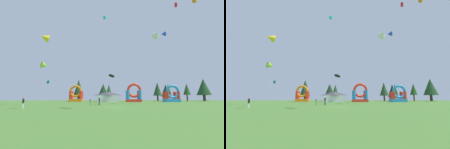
% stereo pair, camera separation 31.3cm
% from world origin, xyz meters
% --- Properties ---
extents(ground_plane, '(120.00, 120.00, 0.00)m').
position_xyz_m(ground_plane, '(0.00, 0.00, 0.00)').
color(ground_plane, '#47752D').
extents(kite_white_delta, '(7.24, 2.43, 20.38)m').
position_xyz_m(kite_white_delta, '(12.19, 12.49, 19.14)').
color(kite_white_delta, white).
rests_on(kite_white_delta, ground_plane).
extents(kite_orange_box, '(4.55, 5.54, 25.33)m').
position_xyz_m(kite_orange_box, '(19.35, 5.41, 24.76)').
color(kite_orange_box, orange).
rests_on(kite_orange_box, ground_plane).
extents(kite_black_parafoil, '(2.12, 2.47, 7.36)m').
position_xyz_m(kite_black_parafoil, '(-0.40, 8.69, 6.81)').
color(kite_black_parafoil, black).
rests_on(kite_black_parafoil, ground_plane).
extents(kite_blue_delta, '(1.70, 7.55, 22.84)m').
position_xyz_m(kite_blue_delta, '(16.76, 19.08, 21.97)').
color(kite_blue_delta, blue).
rests_on(kite_blue_delta, ground_plane).
extents(kite_cyan_box, '(6.36, 4.31, 28.27)m').
position_xyz_m(kite_cyan_box, '(-2.09, 20.16, 27.69)').
color(kite_cyan_box, '#19B7CC').
rests_on(kite_cyan_box, ground_plane).
extents(kite_lime_delta, '(2.10, 2.15, 9.39)m').
position_xyz_m(kite_lime_delta, '(-15.08, 5.61, 8.58)').
color(kite_lime_delta, '#8CD826').
rests_on(kite_lime_delta, ground_plane).
extents(kite_red_box, '(1.68, 8.72, 27.38)m').
position_xyz_m(kite_red_box, '(17.31, 10.63, 26.66)').
color(kite_red_box, red).
rests_on(kite_red_box, ground_plane).
extents(kite_yellow_delta, '(4.66, 5.03, 17.84)m').
position_xyz_m(kite_yellow_delta, '(-17.26, 10.21, 16.69)').
color(kite_yellow_delta, yellow).
rests_on(kite_yellow_delta, ground_plane).
extents(kite_teal_diamond, '(1.11, 1.62, 7.60)m').
position_xyz_m(kite_teal_diamond, '(-22.19, 28.57, 7.00)').
color(kite_teal_diamond, '#0C7F7A').
rests_on(kite_teal_diamond, ground_plane).
extents(person_left_edge, '(0.43, 0.43, 1.82)m').
position_xyz_m(person_left_edge, '(-3.25, 7.98, 1.08)').
color(person_left_edge, navy).
rests_on(person_left_edge, ground_plane).
extents(person_far_side, '(0.40, 0.40, 1.76)m').
position_xyz_m(person_far_side, '(-15.20, -1.84, 1.04)').
color(person_far_side, silver).
rests_on(person_far_side, ground_plane).
extents(person_midfield, '(0.30, 0.30, 1.55)m').
position_xyz_m(person_midfield, '(-5.37, 8.96, 0.92)').
color(person_midfield, '#33723F').
rests_on(person_midfield, ground_plane).
extents(inflatable_blue_arch, '(5.53, 3.91, 6.89)m').
position_xyz_m(inflatable_blue_arch, '(8.87, 30.08, 2.54)').
color(inflatable_blue_arch, red).
rests_on(inflatable_blue_arch, ground_plane).
extents(inflatable_red_slide, '(5.01, 3.87, 6.45)m').
position_xyz_m(inflatable_red_slide, '(-13.34, 34.61, 2.34)').
color(inflatable_red_slide, orange).
rests_on(inflatable_red_slide, ground_plane).
extents(inflatable_yellow_castle, '(5.36, 4.22, 6.33)m').
position_xyz_m(inflatable_yellow_castle, '(22.97, 29.28, 2.22)').
color(inflatable_yellow_castle, '#268CD8').
rests_on(inflatable_yellow_castle, ground_plane).
extents(festival_tent, '(7.78, 3.71, 3.85)m').
position_xyz_m(festival_tent, '(-0.79, 31.05, 1.92)').
color(festival_tent, silver).
rests_on(festival_tent, ground_plane).
extents(tree_row_0, '(4.49, 4.49, 9.37)m').
position_xyz_m(tree_row_0, '(-13.44, 41.19, 5.79)').
color(tree_row_0, '#4C331E').
rests_on(tree_row_0, ground_plane).
extents(tree_row_1, '(4.76, 4.76, 7.73)m').
position_xyz_m(tree_row_1, '(-2.66, 42.31, 4.81)').
color(tree_row_1, '#4C331E').
rests_on(tree_row_1, ground_plane).
extents(tree_row_2, '(2.81, 2.81, 7.43)m').
position_xyz_m(tree_row_2, '(-0.11, 41.38, 4.90)').
color(tree_row_2, '#4C331E').
rests_on(tree_row_2, ground_plane).
extents(tree_row_3, '(3.85, 3.85, 8.53)m').
position_xyz_m(tree_row_3, '(22.19, 42.66, 5.43)').
color(tree_row_3, '#4C331E').
rests_on(tree_row_3, ground_plane).
extents(tree_row_4, '(4.23, 4.23, 7.90)m').
position_xyz_m(tree_row_4, '(27.17, 45.44, 4.83)').
color(tree_row_4, '#4C331E').
rests_on(tree_row_4, ground_plane).
extents(tree_row_5, '(3.24, 3.24, 7.61)m').
position_xyz_m(tree_row_5, '(27.24, 42.70, 4.71)').
color(tree_row_5, '#4C331E').
rests_on(tree_row_5, ground_plane).
extents(tree_row_6, '(3.26, 3.26, 8.02)m').
position_xyz_m(tree_row_6, '(35.96, 42.57, 5.34)').
color(tree_row_6, '#4C331E').
rests_on(tree_row_6, ground_plane).
extents(tree_row_7, '(6.20, 6.20, 10.21)m').
position_xyz_m(tree_row_7, '(43.82, 42.22, 6.39)').
color(tree_row_7, '#4C331E').
rests_on(tree_row_7, ground_plane).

